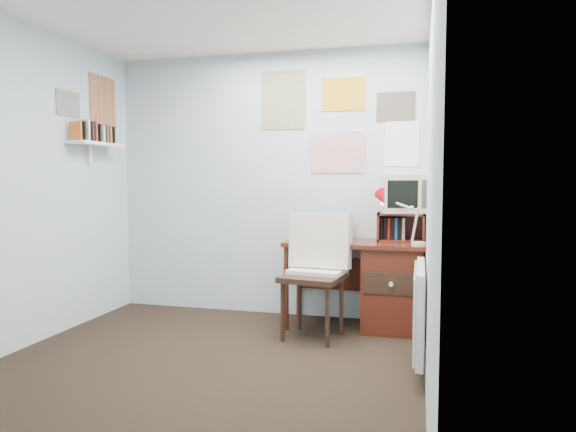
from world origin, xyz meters
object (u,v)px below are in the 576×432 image
object	(u,v)px
desk	(386,283)
tv_riser	(401,227)
crt_tv	(405,192)
desk_chair	(313,278)
desk_lamp	(419,221)
radiator	(420,309)
wall_shelf	(97,144)

from	to	relation	value
desk	tv_riser	world-z (taller)	tv_riser
crt_tv	desk_chair	bearing A→B (deg)	-152.70
desk_chair	desk_lamp	distance (m)	0.98
tv_riser	radiator	distance (m)	1.15
desk_chair	radiator	xyz separation A→B (m)	(0.85, -0.51, -0.08)
desk_chair	crt_tv	bearing A→B (deg)	46.76
wall_shelf	radiator	bearing A→B (deg)	-10.89
desk	desk_lamp	size ratio (longest dim) A/B	2.93
desk	crt_tv	distance (m)	0.81
wall_shelf	desk_chair	bearing A→B (deg)	-1.07
tv_riser	desk	bearing A→B (deg)	-137.04
desk_chair	crt_tv	size ratio (longest dim) A/B	2.60
desk_lamp	tv_riser	size ratio (longest dim) A/B	1.02
desk	desk_lamp	distance (m)	0.65
desk_lamp	radiator	size ratio (longest dim) A/B	0.51
desk_chair	tv_riser	xyz separation A→B (m)	(0.68, 0.53, 0.39)
desk	desk_chair	distance (m)	0.71
radiator	wall_shelf	xyz separation A→B (m)	(-2.86, 0.55, 1.20)
tv_riser	crt_tv	xyz separation A→B (m)	(0.03, 0.02, 0.31)
tv_riser	radiator	xyz separation A→B (m)	(0.17, -1.04, -0.47)
wall_shelf	desk_lamp	bearing A→B (deg)	4.05
desk_lamp	wall_shelf	bearing A→B (deg)	-166.68
desk_lamp	radiator	world-z (taller)	desk_lamp
desk	tv_riser	bearing A→B (deg)	42.96
crt_tv	radiator	world-z (taller)	crt_tv
crt_tv	wall_shelf	size ratio (longest dim) A/B	0.62
desk	tv_riser	xyz separation A→B (m)	(0.12, 0.11, 0.48)
desk	crt_tv	bearing A→B (deg)	42.07
desk	desk_lamp	world-z (taller)	desk_lamp
desk_lamp	tv_riser	world-z (taller)	desk_lamp
desk_chair	wall_shelf	world-z (taller)	wall_shelf
wall_shelf	tv_riser	bearing A→B (deg)	10.32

